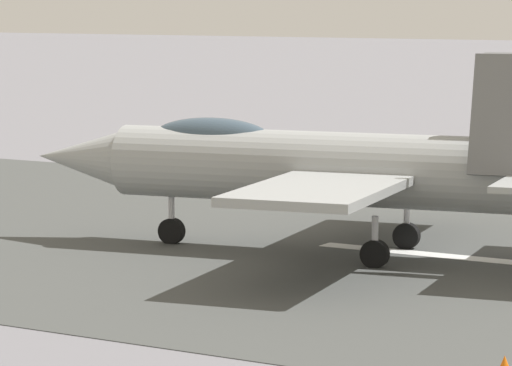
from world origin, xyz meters
TOP-DOWN VIEW (x-y plane):
  - ground_plane at (0.00, 0.00)m, footprint 400.00×400.00m
  - runway_strip at (-0.02, 0.00)m, footprint 240.00×26.00m
  - fighter_jet at (2.67, 1.33)m, footprint 17.40×14.14m

SIDE VIEW (x-z plane):
  - ground_plane at x=0.00m, z-range 0.00..0.00m
  - runway_strip at x=-0.02m, z-range 0.00..0.02m
  - fighter_jet at x=2.67m, z-range -0.35..5.34m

